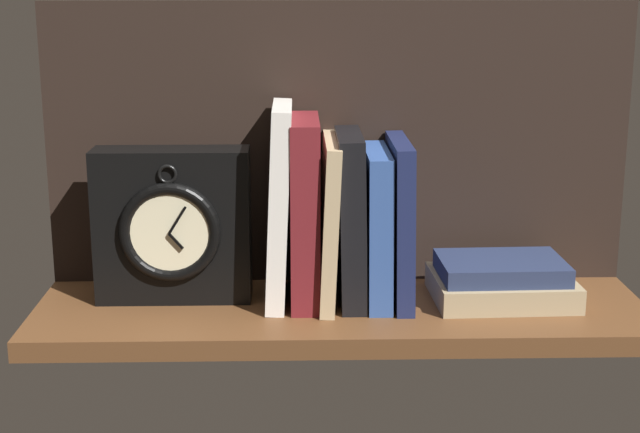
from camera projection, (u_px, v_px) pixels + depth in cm
name	position (u px, v px, depth cm)	size (l,w,h in cm)	color
ground_plane	(341.00, 315.00, 120.85)	(77.25, 23.53, 2.50)	brown
back_panel	(338.00, 144.00, 126.74)	(77.25, 1.20, 37.43)	black
book_white_catcher	(279.00, 205.00, 119.74)	(2.35, 13.76, 25.12)	silver
book_maroon_dawkins	(305.00, 211.00, 120.03)	(3.58, 14.11, 23.43)	maroon
book_tan_shortstories	(329.00, 221.00, 120.44)	(1.83, 15.98, 20.77)	tan
book_black_skeptic	(351.00, 218.00, 120.41)	(3.13, 14.06, 21.54)	black
book_blue_modern	(377.00, 226.00, 120.75)	(2.96, 14.59, 19.44)	#2D4C8E
book_navy_bierce	(400.00, 221.00, 120.67)	(2.25, 15.39, 20.68)	#192147
framed_clock	(173.00, 226.00, 120.37)	(19.60, 7.16, 19.60)	black
book_stack_side	(501.00, 281.00, 122.05)	(18.07, 14.20, 5.52)	#9E8966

